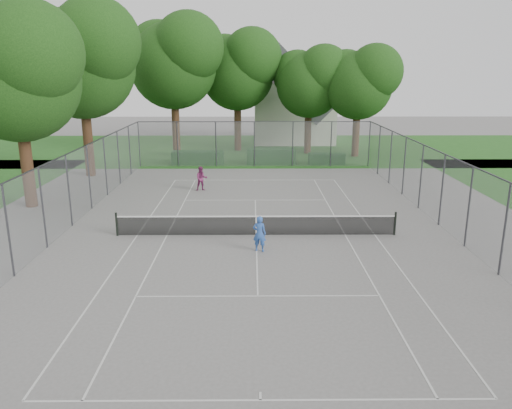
{
  "coord_description": "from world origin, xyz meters",
  "views": [
    {
      "loc": [
        -0.18,
        -21.81,
        7.39
      ],
      "look_at": [
        0.0,
        1.0,
        1.2
      ],
      "focal_mm": 35.0,
      "sensor_mm": 36.0,
      "label": 1
    }
  ],
  "objects_px": {
    "tennis_net": "(256,225)",
    "woman_player": "(202,179)",
    "girl_player": "(259,234)",
    "house": "(294,103)"
  },
  "relations": [
    {
      "from": "tennis_net",
      "to": "woman_player",
      "type": "distance_m",
      "value": 9.47
    },
    {
      "from": "tennis_net",
      "to": "girl_player",
      "type": "height_order",
      "value": "girl_player"
    },
    {
      "from": "tennis_net",
      "to": "girl_player",
      "type": "bearing_deg",
      "value": -86.63
    },
    {
      "from": "woman_player",
      "to": "tennis_net",
      "type": "bearing_deg",
      "value": -82.46
    },
    {
      "from": "tennis_net",
      "to": "house",
      "type": "distance_m",
      "value": 31.11
    },
    {
      "from": "tennis_net",
      "to": "house",
      "type": "xyz_separation_m",
      "value": [
        4.16,
        30.63,
        3.55
      ]
    },
    {
      "from": "house",
      "to": "girl_player",
      "type": "height_order",
      "value": "house"
    },
    {
      "from": "tennis_net",
      "to": "woman_player",
      "type": "bearing_deg",
      "value": 110.8
    },
    {
      "from": "tennis_net",
      "to": "house",
      "type": "height_order",
      "value": "house"
    },
    {
      "from": "house",
      "to": "girl_player",
      "type": "distance_m",
      "value": 33.09
    }
  ]
}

